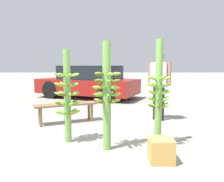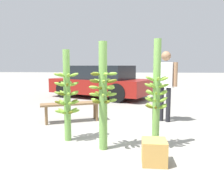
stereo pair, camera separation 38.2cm
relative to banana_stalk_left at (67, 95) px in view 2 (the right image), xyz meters
The scene contains 8 objects.
ground_plane 1.21m from the banana_stalk_left, 31.68° to the right, with size 80.00×80.00×0.00m, color gray.
banana_stalk_left is the anchor object (origin of this frame).
banana_stalk_center 0.76m from the banana_stalk_left, 26.96° to the right, with size 0.44×0.44×1.66m.
banana_stalk_right 1.50m from the banana_stalk_left, ahead, with size 0.39×0.39×1.70m.
vendor_person 2.41m from the banana_stalk_left, 39.08° to the left, with size 0.52×0.37×1.63m.
market_bench 1.36m from the banana_stalk_left, 103.03° to the left, with size 1.41×0.86×0.44m.
parked_car 5.22m from the banana_stalk_left, 92.32° to the left, with size 4.37×3.20×1.31m.
produce_crate 1.74m from the banana_stalk_left, 29.01° to the right, with size 0.32×0.32×0.32m.
Camera 2 is at (0.36, -3.13, 1.29)m, focal length 35.00 mm.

